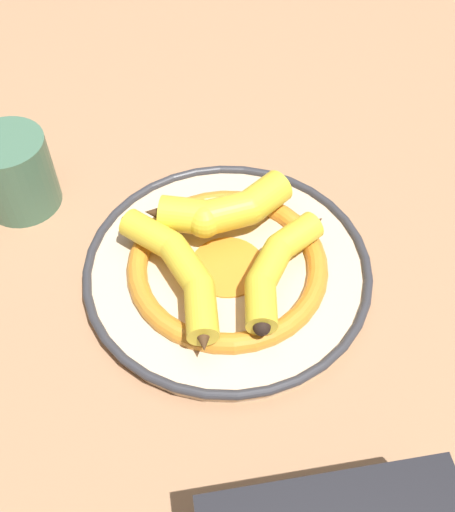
% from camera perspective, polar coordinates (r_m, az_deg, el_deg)
% --- Properties ---
extents(ground_plane, '(2.80, 2.80, 0.00)m').
position_cam_1_polar(ground_plane, '(0.69, 0.36, -0.01)').
color(ground_plane, '#A87A56').
extents(decorative_bowl, '(0.32, 0.32, 0.03)m').
position_cam_1_polar(decorative_bowl, '(0.66, 0.00, -1.15)').
color(decorative_bowl, beige).
rests_on(decorative_bowl, ground_plane).
extents(banana_a, '(0.15, 0.14, 0.03)m').
position_cam_1_polar(banana_a, '(0.62, -4.54, -1.42)').
color(banana_a, yellow).
rests_on(banana_a, decorative_bowl).
extents(banana_b, '(0.15, 0.12, 0.04)m').
position_cam_1_polar(banana_b, '(0.67, -0.49, 4.44)').
color(banana_b, yellow).
rests_on(banana_b, decorative_bowl).
extents(banana_c, '(0.07, 0.17, 0.03)m').
position_cam_1_polar(banana_c, '(0.62, 4.73, -0.88)').
color(banana_c, yellow).
rests_on(banana_c, decorative_bowl).
extents(coffee_mug, '(0.14, 0.09, 0.10)m').
position_cam_1_polar(coffee_mug, '(0.76, -19.69, 7.80)').
color(coffee_mug, '#477056').
rests_on(coffee_mug, ground_plane).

